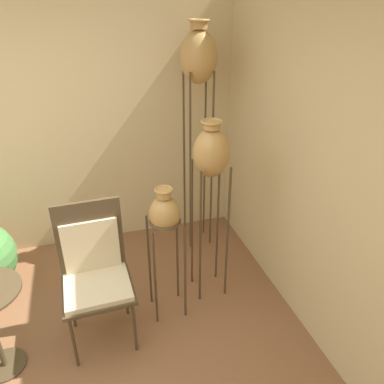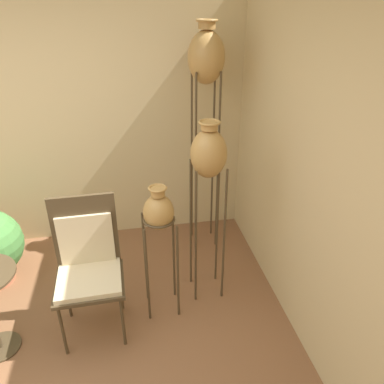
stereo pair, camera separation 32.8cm
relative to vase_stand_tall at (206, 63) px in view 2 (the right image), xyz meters
The scene contains 6 objects.
wall_back 1.83m from the vase_stand_tall, 166.61° to the left, with size 8.33×0.06×2.70m.
wall_right 1.95m from the vase_stand_tall, 74.34° to the right, with size 0.06×8.33×2.70m.
vase_stand_tall is the anchor object (origin of this frame).
vase_stand_medium 1.00m from the vase_stand_tall, 100.22° to the right, with size 0.29×0.29×1.62m.
vase_stand_short 1.48m from the vase_stand_tall, 120.93° to the right, with size 0.27×0.27×1.19m.
chair 2.00m from the vase_stand_tall, 138.12° to the right, with size 0.53×0.48×1.14m.
Camera 2 is at (0.93, -1.66, 2.43)m, focal length 35.00 mm.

